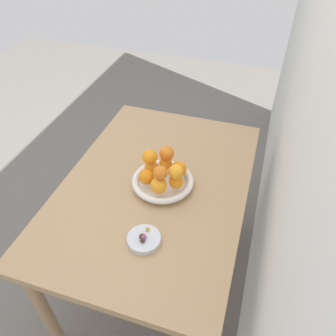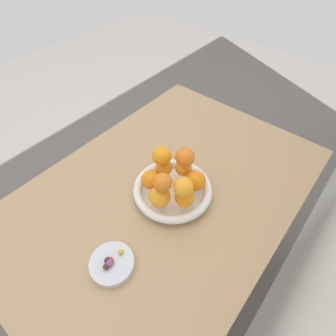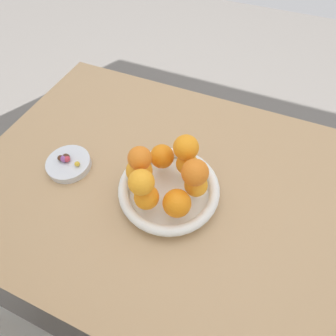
# 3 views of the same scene
# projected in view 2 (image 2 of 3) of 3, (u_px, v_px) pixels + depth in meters

# --- Properties ---
(ground_plane) EXTENTS (6.00, 6.00, 0.00)m
(ground_plane) POSITION_uv_depth(u_px,v_px,m) (166.00, 271.00, 1.43)
(ground_plane) COLOR slate
(dining_table) EXTENTS (1.10, 0.76, 0.74)m
(dining_table) POSITION_uv_depth(u_px,v_px,m) (165.00, 204.00, 0.94)
(dining_table) COLOR tan
(dining_table) RESTS_ON ground_plane
(fruit_bowl) EXTENTS (0.26, 0.26, 0.04)m
(fruit_bowl) POSITION_uv_depth(u_px,v_px,m) (173.00, 190.00, 0.85)
(fruit_bowl) COLOR white
(fruit_bowl) RESTS_ON dining_table
(candy_dish) EXTENTS (0.12, 0.12, 0.02)m
(candy_dish) POSITION_uv_depth(u_px,v_px,m) (112.00, 264.00, 0.70)
(candy_dish) COLOR silver
(candy_dish) RESTS_ON dining_table
(orange_0) EXTENTS (0.07, 0.07, 0.07)m
(orange_0) POSITION_uv_depth(u_px,v_px,m) (160.00, 197.00, 0.77)
(orange_0) COLOR orange
(orange_0) RESTS_ON fruit_bowl
(orange_1) EXTENTS (0.06, 0.06, 0.06)m
(orange_1) POSITION_uv_depth(u_px,v_px,m) (184.00, 197.00, 0.77)
(orange_1) COLOR orange
(orange_1) RESTS_ON fruit_bowl
(orange_2) EXTENTS (0.06, 0.06, 0.06)m
(orange_2) POSITION_uv_depth(u_px,v_px,m) (195.00, 181.00, 0.81)
(orange_2) COLOR orange
(orange_2) RESTS_ON fruit_bowl
(orange_3) EXTENTS (0.06, 0.06, 0.06)m
(orange_3) POSITION_uv_depth(u_px,v_px,m) (183.00, 168.00, 0.85)
(orange_3) COLOR orange
(orange_3) RESTS_ON fruit_bowl
(orange_4) EXTENTS (0.06, 0.06, 0.06)m
(orange_4) POSITION_uv_depth(u_px,v_px,m) (164.00, 168.00, 0.85)
(orange_4) COLOR orange
(orange_4) RESTS_ON fruit_bowl
(orange_5) EXTENTS (0.06, 0.06, 0.06)m
(orange_5) POSITION_uv_depth(u_px,v_px,m) (151.00, 180.00, 0.81)
(orange_5) COLOR orange
(orange_5) RESTS_ON fruit_bowl
(orange_6) EXTENTS (0.06, 0.06, 0.06)m
(orange_6) POSITION_uv_depth(u_px,v_px,m) (185.00, 157.00, 0.80)
(orange_6) COLOR orange
(orange_6) RESTS_ON orange_3
(orange_7) EXTENTS (0.05, 0.05, 0.05)m
(orange_7) POSITION_uv_depth(u_px,v_px,m) (162.00, 183.00, 0.73)
(orange_7) COLOR orange
(orange_7) RESTS_ON orange_0
(orange_8) EXTENTS (0.06, 0.06, 0.06)m
(orange_8) POSITION_uv_depth(u_px,v_px,m) (162.00, 156.00, 0.81)
(orange_8) COLOR orange
(orange_8) RESTS_ON orange_4
(orange_9) EXTENTS (0.06, 0.06, 0.06)m
(orange_9) POSITION_uv_depth(u_px,v_px,m) (184.00, 187.00, 0.72)
(orange_9) COLOR orange
(orange_9) RESTS_ON orange_1
(candy_ball_0) EXTENTS (0.02, 0.02, 0.02)m
(candy_ball_0) POSITION_uv_depth(u_px,v_px,m) (108.00, 261.00, 0.68)
(candy_ball_0) COLOR #472819
(candy_ball_0) RESTS_ON candy_dish
(candy_ball_1) EXTENTS (0.02, 0.02, 0.02)m
(candy_ball_1) POSITION_uv_depth(u_px,v_px,m) (109.00, 263.00, 0.68)
(candy_ball_1) COLOR #8C4C99
(candy_ball_1) RESTS_ON candy_dish
(candy_ball_2) EXTENTS (0.02, 0.02, 0.02)m
(candy_ball_2) POSITION_uv_depth(u_px,v_px,m) (110.00, 261.00, 0.68)
(candy_ball_2) COLOR #C6384C
(candy_ball_2) RESTS_ON candy_dish
(candy_ball_3) EXTENTS (0.02, 0.02, 0.02)m
(candy_ball_3) POSITION_uv_depth(u_px,v_px,m) (106.00, 267.00, 0.67)
(candy_ball_3) COLOR #472819
(candy_ball_3) RESTS_ON candy_dish
(candy_ball_4) EXTENTS (0.01, 0.01, 0.01)m
(candy_ball_4) POSITION_uv_depth(u_px,v_px,m) (121.00, 252.00, 0.70)
(candy_ball_4) COLOR gold
(candy_ball_4) RESTS_ON candy_dish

